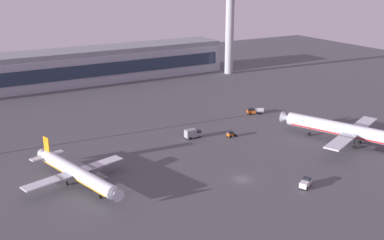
% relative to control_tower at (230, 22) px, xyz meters
% --- Properties ---
extents(ground_plane, '(416.00, 416.00, 0.00)m').
position_rel_control_tower_xyz_m(ground_plane, '(-70.65, -110.98, -27.49)').
color(ground_plane, '#4C4C51').
extents(terminal_building, '(168.50, 22.40, 16.40)m').
position_rel_control_tower_xyz_m(terminal_building, '(-84.53, 18.95, -19.39)').
color(terminal_building, '#9EA3AD').
rests_on(terminal_building, ground).
extents(control_tower, '(8.00, 8.00, 48.22)m').
position_rel_control_tower_xyz_m(control_tower, '(0.00, 0.00, 0.00)').
color(control_tower, '#A8A8B2').
rests_on(control_tower, ground).
extents(airplane_terminal_side, '(35.67, 45.19, 12.19)m').
position_rel_control_tower_xyz_m(airplane_terminal_side, '(-26.02, -107.45, -22.88)').
color(airplane_terminal_side, silver).
rests_on(airplane_terminal_side, ground).
extents(airplane_taxiway_distant, '(28.18, 35.90, 9.36)m').
position_rel_control_tower_xyz_m(airplane_taxiway_distant, '(-110.12, -92.25, -23.95)').
color(airplane_taxiway_distant, silver).
rests_on(airplane_taxiway_distant, ground).
extents(fuel_truck, '(6.58, 4.69, 2.35)m').
position_rel_control_tower_xyz_m(fuel_truck, '(-32.30, -65.76, -26.12)').
color(fuel_truck, '#D85919').
rests_on(fuel_truck, ground).
extents(pushback_tug, '(3.16, 1.96, 2.05)m').
position_rel_control_tower_xyz_m(pushback_tug, '(-55.08, -82.48, -26.42)').
color(pushback_tug, '#D85919').
rests_on(pushback_tug, ground).
extents(maintenance_van, '(4.57, 3.74, 2.25)m').
position_rel_control_tower_xyz_m(maintenance_van, '(-59.35, -122.86, -26.31)').
color(maintenance_van, white).
rests_on(maintenance_van, ground).
extents(catering_truck, '(5.72, 2.56, 3.05)m').
position_rel_control_tower_xyz_m(catering_truck, '(-66.47, -76.90, -25.91)').
color(catering_truck, gray).
rests_on(catering_truck, ground).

